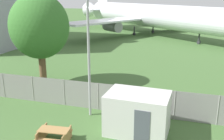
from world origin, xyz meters
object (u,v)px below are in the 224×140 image
at_px(airplane, 149,16).
at_px(tree_near_hangar, 39,27).
at_px(portable_cabin, 138,113).
at_px(picnic_bench_near_cabin, 54,134).

distance_m(airplane, tree_near_hangar, 30.99).
relative_size(airplane, portable_cabin, 10.26).
distance_m(portable_cabin, tree_near_hangar, 11.62).
xyz_separation_m(airplane, portable_cabin, (5.23, -36.27, -2.45)).
bearing_deg(picnic_bench_near_cabin, portable_cabin, 29.63).
distance_m(picnic_bench_near_cabin, tree_near_hangar, 10.61).
height_order(portable_cabin, picnic_bench_near_cabin, portable_cabin).
relative_size(airplane, tree_near_hangar, 4.69).
xyz_separation_m(picnic_bench_near_cabin, tree_near_hangar, (-5.36, 7.91, 4.60)).
xyz_separation_m(airplane, tree_near_hangar, (-4.19, -30.67, 1.43)).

